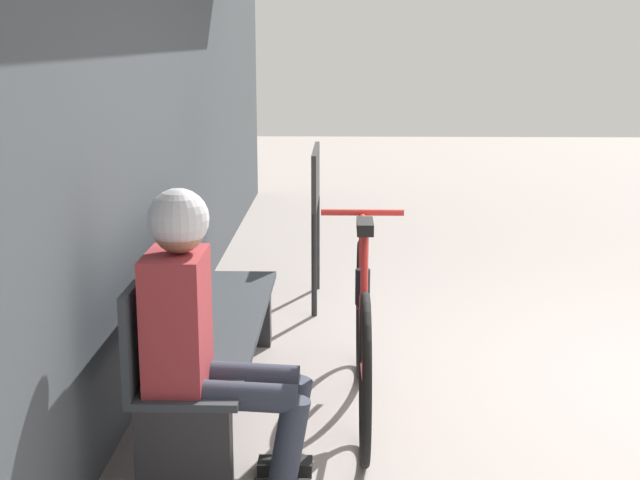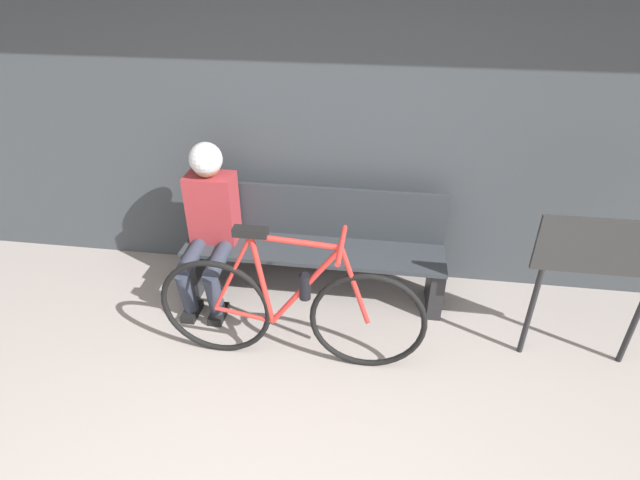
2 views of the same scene
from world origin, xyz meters
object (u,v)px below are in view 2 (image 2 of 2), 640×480
at_px(bicycle, 290,310).
at_px(person_seated, 209,215).
at_px(park_bench_near, 314,247).
at_px(signboard, 602,260).

relative_size(bicycle, person_seated, 1.42).
relative_size(park_bench_near, person_seated, 1.61).
xyz_separation_m(bicycle, signboard, (1.81, 0.27, 0.36)).
height_order(park_bench_near, signboard, signboard).
bearing_deg(bicycle, signboard, 8.58).
distance_m(person_seated, signboard, 2.54).
bearing_deg(signboard, park_bench_near, 165.17).
relative_size(park_bench_near, bicycle, 1.13).
xyz_separation_m(bicycle, person_seated, (-0.70, 0.63, 0.28)).
height_order(person_seated, signboard, person_seated).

